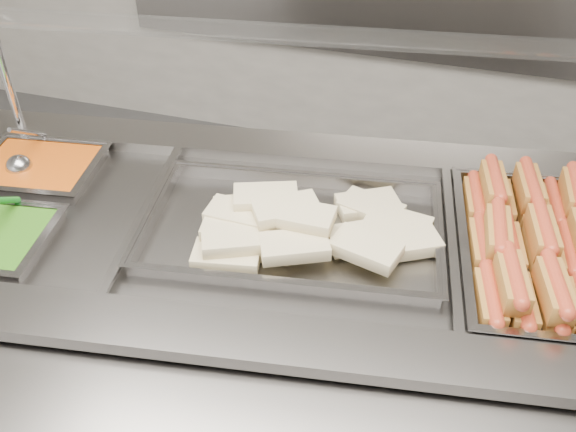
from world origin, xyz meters
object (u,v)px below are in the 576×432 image
(ladle, at_px, (20,165))
(pan_wraps, at_px, (292,232))
(pan_hotdogs, at_px, (535,260))
(sneeze_guard, at_px, (280,38))
(steam_counter, at_px, (270,347))

(ladle, bearing_deg, pan_wraps, -1.53)
(pan_hotdogs, bearing_deg, ladle, -177.28)
(sneeze_guard, relative_size, pan_wraps, 2.29)
(pan_wraps, bearing_deg, sneeze_guard, 113.76)
(ladle, bearing_deg, sneeze_guard, 15.74)
(pan_hotdogs, relative_size, ladle, 3.10)
(sneeze_guard, distance_m, pan_hotdogs, 0.85)
(steam_counter, distance_m, pan_hotdogs, 0.82)
(sneeze_guard, relative_size, ladle, 8.74)
(steam_counter, height_order, pan_hotdogs, pan_hotdogs)
(pan_wraps, distance_m, ladle, 0.83)
(pan_hotdogs, bearing_deg, pan_wraps, -171.58)
(steam_counter, relative_size, sneeze_guard, 1.18)
(steam_counter, distance_m, ladle, 0.91)
(sneeze_guard, xyz_separation_m, pan_hotdogs, (0.71, -0.14, -0.44))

